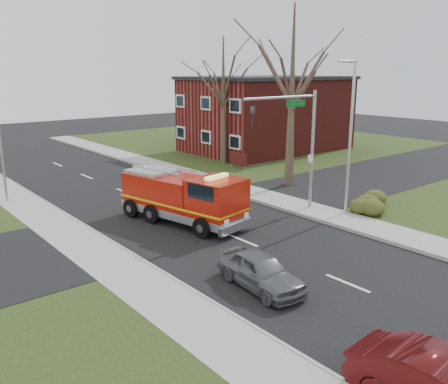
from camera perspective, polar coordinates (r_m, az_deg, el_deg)
ground at (r=22.67m, az=2.31°, el=-5.88°), size 120.00×120.00×0.00m
sidewalk_right at (r=26.95m, az=12.25°, el=-2.69°), size 2.40×80.00×0.15m
sidewalk_left at (r=19.39m, az=-11.74°, el=-9.60°), size 2.40×80.00×0.15m
cross_street_right at (r=42.31m, az=21.85°, el=2.84°), size 30.00×8.00×0.15m
brick_building at (r=47.57m, az=5.19°, el=9.37°), size 15.40×10.40×7.25m
health_center_sign at (r=38.22m, az=1.71°, el=3.95°), size 0.12×2.00×1.40m
hedge_corner at (r=28.46m, az=17.41°, el=-1.06°), size 2.80×2.00×0.90m
bare_tree_near at (r=32.20m, az=8.22°, el=13.53°), size 6.00×6.00×12.00m
bare_tree_far at (r=39.83m, az=-0.08°, el=12.51°), size 5.25×5.25×10.50m
traffic_signal_mast at (r=26.19m, az=8.85°, el=7.36°), size 5.29×0.18×6.80m
streetlight_pole at (r=26.45m, az=14.91°, el=6.78°), size 1.48×0.16×8.40m
utility_pole_far at (r=31.07m, az=-25.27°, el=5.01°), size 0.14×0.14×7.00m
fire_engine at (r=25.04m, az=-4.82°, el=-0.79°), size 3.90×7.51×2.89m
parked_car_maroon at (r=17.85m, az=4.42°, el=-9.43°), size 1.97×4.08×1.34m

